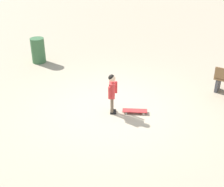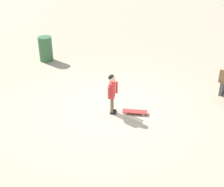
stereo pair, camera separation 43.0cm
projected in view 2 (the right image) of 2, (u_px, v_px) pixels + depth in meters
name	position (u px, v px, depth m)	size (l,w,h in m)	color
ground_plane	(115.00, 108.00, 7.87)	(50.00, 50.00, 0.00)	tan
child_person	(112.00, 90.00, 7.38)	(0.40, 0.22, 1.06)	brown
skateboard	(135.00, 112.00, 7.60)	(0.30, 0.65, 0.07)	#B22D2D
trash_bin	(46.00, 49.00, 10.70)	(0.48, 0.48, 0.88)	#38663D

